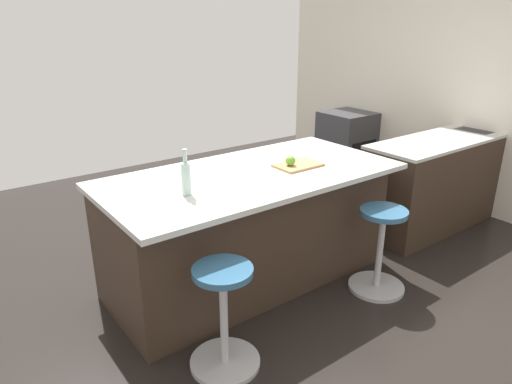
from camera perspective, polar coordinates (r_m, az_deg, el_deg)
name	(u,v)px	position (r m, az deg, el deg)	size (l,w,h in m)	color
ground_plane	(267,268)	(4.05, 1.39, -9.36)	(7.01, 7.01, 0.00)	black
interior_partition_left	(463,84)	(5.63, 24.16, 12.11)	(0.12, 5.26, 2.72)	silver
sink_cabinet	(458,174)	(5.38, 23.63, 2.00)	(2.48, 0.60, 1.20)	#38281E
oven_range	(346,146)	(6.27, 11.09, 5.65)	(0.60, 0.61, 0.89)	#38383D
kitchen_island	(249,226)	(3.70, -0.91, -4.25)	(2.28, 1.12, 0.93)	#38281E
stool_by_window	(380,252)	(3.74, 15.02, -7.22)	(0.44, 0.44, 0.68)	#B7B7BC
stool_middle	(224,321)	(2.89, -3.97, -15.57)	(0.44, 0.44, 0.68)	#B7B7BC
cutting_board	(298,165)	(3.66, 5.21, 3.32)	(0.36, 0.24, 0.02)	tan
apple_green	(290,161)	(3.60, 4.27, 3.89)	(0.08, 0.08, 0.08)	#609E2D
water_bottle	(186,177)	(3.05, -8.63, 1.81)	(0.06, 0.06, 0.31)	silver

